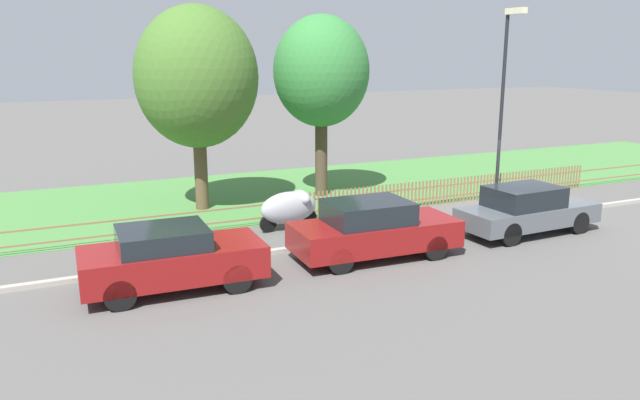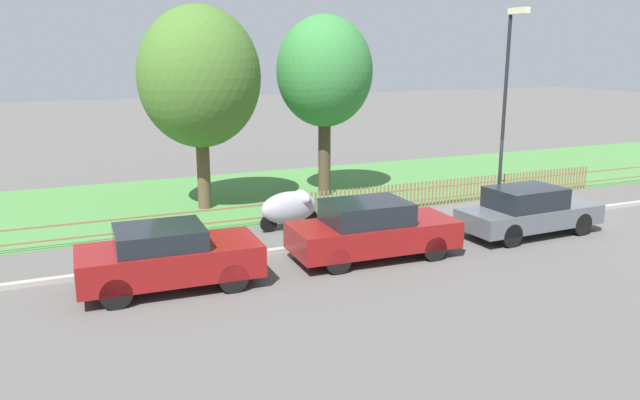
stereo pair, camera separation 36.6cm
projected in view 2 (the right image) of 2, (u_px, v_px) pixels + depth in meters
ground_plane at (516, 222)px, 19.62m from camera, size 120.00×120.00×0.00m
kerb_stone at (514, 219)px, 19.69m from camera, size 37.17×0.20×0.12m
grass_strip at (400, 181)px, 25.93m from camera, size 37.17×8.53×0.01m
park_fence at (462, 190)px, 22.03m from camera, size 37.17×0.05×0.91m
parked_car_silver_hatchback at (168, 256)px, 13.97m from camera, size 4.07×1.93×1.45m
parked_car_black_saloon at (372, 229)px, 16.03m from camera, size 4.38×1.93×1.52m
parked_car_navy_estate at (528, 211)px, 18.10m from camera, size 4.34×1.78×1.43m
covered_motorcycle at (291, 207)px, 18.72m from camera, size 1.89×0.94×1.16m
tree_nearest_kerb at (199, 78)px, 20.37m from camera, size 4.01×4.01×6.73m
tree_behind_motorcycle at (325, 72)px, 22.30m from camera, size 3.45×3.45×6.53m
street_lamp at (507, 92)px, 19.27m from camera, size 0.20×0.79×6.50m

